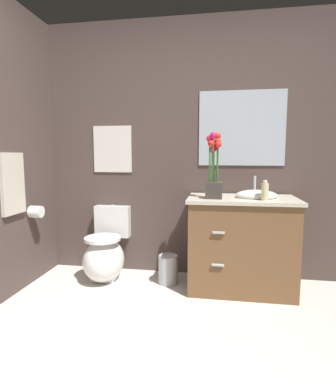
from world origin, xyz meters
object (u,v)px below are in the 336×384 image
Objects in this scene: toilet_paper_roll at (36,212)px; wall_poster at (112,149)px; flower_vase at (214,174)px; trash_bin at (168,269)px; wall_mirror at (242,128)px; vanity_cabinet at (241,242)px; soap_bottle at (265,191)px; toilet at (105,254)px; hanging_towel at (13,184)px.

wall_poster is at bearing 38.43° from toilet_paper_roll.
flower_vase reaches higher than trash_bin.
trash_bin is 1.50m from wall_mirror.
vanity_cabinet is 6.05× the size of soap_bottle.
trash_bin is at bearing -156.43° from wall_mirror.
wall_mirror is at bearing 23.57° from trash_bin.
toilet is at bearing 18.57° from toilet_paper_roll.
vanity_cabinet reaches higher than soap_bottle.
toilet is 0.86× the size of wall_mirror.
toilet is 1.60m from soap_bottle.
vanity_cabinet is 3.71× the size of trash_bin.
toilet is 0.68× the size of vanity_cabinet.
vanity_cabinet is 9.19× the size of toilet_paper_roll.
wall_poster reaches higher than flower_vase.
toilet is at bearing 172.67° from soap_bottle.
trash_bin is at bearing -1.80° from toilet.
wall_mirror is at bearing 19.83° from hanging_towel.
vanity_cabinet is (1.28, -0.03, 0.18)m from toilet.
wall_poster is at bearing 180.00° from wall_mirror.
hanging_towel reaches higher than toilet_paper_roll.
wall_poster is (-0.62, 0.29, 1.12)m from trash_bin.
wall_poster is (-0.00, 0.27, 1.01)m from toilet.
flower_vase is 1.07× the size of hanging_towel.
trash_bin is at bearing 8.36° from toilet_paper_roll.
vanity_cabinet is 1.94× the size of hanging_towel.
toilet_paper_roll is at bearing -161.43° from toilet.
vanity_cabinet is at bearing 5.21° from toilet_paper_roll.
hanging_towel is 0.36m from toilet_paper_roll.
trash_bin is 0.52× the size of hanging_towel.
wall_poster is 4.24× the size of toilet_paper_roll.
soap_bottle is 0.36× the size of wall_poster.
soap_bottle is 0.21× the size of wall_mirror.
wall_mirror is (0.25, 0.39, 0.41)m from flower_vase.
vanity_cabinet is at bearing -89.45° from wall_mirror.
toilet_paper_roll is (-0.58, -0.20, 0.44)m from toilet.
hanging_towel is at bearing -160.17° from wall_mirror.
hanging_towel reaches higher than trash_bin.
wall_mirror reaches higher than toilet_paper_roll.
soap_bottle reaches higher than toilet.
hanging_towel is (-1.92, -0.69, -0.49)m from wall_mirror.
toilet is 1.78m from wall_mirror.
hanging_towel is (-0.64, -0.69, -0.30)m from wall_poster.
soap_bottle is 1.52× the size of toilet_paper_roll.
wall_mirror reaches higher than trash_bin.
hanging_towel is at bearing -168.31° from vanity_cabinet.
hanging_towel is at bearing -132.78° from wall_poster.
trash_bin is 1.31m from wall_poster.
hanging_towel is (-2.08, -0.24, 0.05)m from soap_bottle.
wall_poster is at bearing 90.00° from toilet.
wall_poster is 0.58× the size of wall_mirror.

